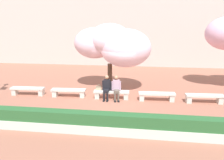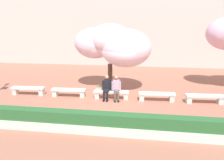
% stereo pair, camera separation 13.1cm
% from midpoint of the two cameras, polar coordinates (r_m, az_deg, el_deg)
% --- Properties ---
extents(ground_plane, '(100.00, 100.00, 0.00)m').
position_cam_midpoint_polar(ground_plane, '(11.86, 0.18, -4.92)').
color(ground_plane, '#9E604C').
extents(building_facade, '(28.00, 4.00, 9.63)m').
position_cam_midpoint_polar(building_facade, '(22.41, 4.42, 16.83)').
color(building_facade, '#B7B2A8').
rests_on(building_facade, ground).
extents(stone_bench_west_end, '(1.91, 0.52, 0.45)m').
position_cam_midpoint_polar(stone_bench_west_end, '(13.27, -20.78, -2.36)').
color(stone_bench_west_end, beige).
rests_on(stone_bench_west_end, ground).
extents(stone_bench_near_west, '(1.91, 0.52, 0.45)m').
position_cam_midpoint_polar(stone_bench_near_west, '(12.31, -10.95, -2.95)').
color(stone_bench_near_west, beige).
rests_on(stone_bench_near_west, ground).
extents(stone_bench_center, '(1.91, 0.52, 0.45)m').
position_cam_midpoint_polar(stone_bench_center, '(11.76, 0.18, -3.52)').
color(stone_bench_center, beige).
rests_on(stone_bench_center, ground).
extents(stone_bench_near_east, '(1.91, 0.52, 0.45)m').
position_cam_midpoint_polar(stone_bench_near_east, '(11.68, 11.92, -3.97)').
color(stone_bench_near_east, beige).
rests_on(stone_bench_near_east, ground).
extents(stone_bench_east_end, '(1.91, 0.52, 0.45)m').
position_cam_midpoint_polar(stone_bench_east_end, '(12.09, 23.34, -4.25)').
color(stone_bench_east_end, beige).
rests_on(stone_bench_east_end, ground).
extents(person_seated_left, '(0.51, 0.68, 1.29)m').
position_cam_midpoint_polar(person_seated_left, '(11.63, -1.10, -1.71)').
color(person_seated_left, black).
rests_on(person_seated_left, ground).
extents(person_seated_right, '(0.50, 0.72, 1.29)m').
position_cam_midpoint_polar(person_seated_right, '(11.56, 1.46, -1.81)').
color(person_seated_right, black).
rests_on(person_seated_right, ground).
extents(handbag, '(0.30, 0.15, 0.34)m').
position_cam_midpoint_polar(handbag, '(11.81, -3.20, -2.07)').
color(handbag, tan).
rests_on(handbag, stone_bench_center).
extents(cherry_tree_main, '(4.55, 3.06, 3.97)m').
position_cam_midpoint_polar(cherry_tree_main, '(12.79, 0.53, 9.29)').
color(cherry_tree_main, '#513828').
rests_on(cherry_tree_main, ground).
extents(planter_hedge_foreground, '(15.03, 0.50, 0.80)m').
position_cam_midpoint_polar(planter_hedge_foreground, '(8.26, -3.58, -11.17)').
color(planter_hedge_foreground, beige).
rests_on(planter_hedge_foreground, ground).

